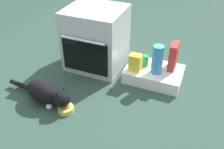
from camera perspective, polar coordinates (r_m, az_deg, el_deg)
The scene contains 9 objects.
ground at distance 2.59m, azimuth -7.55°, elevation -2.22°, with size 8.00×8.00×0.00m, color #284238.
oven at distance 2.73m, azimuth -3.66°, elevation 8.30°, with size 0.59×0.59×0.67m.
pantry_cabinet at distance 2.64m, azimuth 9.53°, elevation 0.10°, with size 0.58×0.40×0.13m, color white.
food_bowl at distance 2.29m, azimuth -10.57°, elevation -7.66°, with size 0.15×0.15×0.08m.
cat at distance 2.36m, azimuth -14.84°, elevation -4.07°, with size 0.75×0.26×0.23m.
soda_can at distance 2.61m, azimuth 7.65°, elevation 3.15°, with size 0.07×0.07×0.12m, color green.
snack_bag at distance 2.51m, azimuth 5.38°, elevation 2.75°, with size 0.12×0.09×0.18m, color yellow.
water_bottle at distance 2.48m, azimuth 10.36°, elevation 3.40°, with size 0.11×0.11×0.30m, color #388CD1.
cereal_box at distance 2.59m, azimuth 13.91°, elevation 4.11°, with size 0.07×0.18×0.28m, color #B72D28.
Camera 1 is at (1.09, -1.75, 1.57)m, focal length 39.85 mm.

